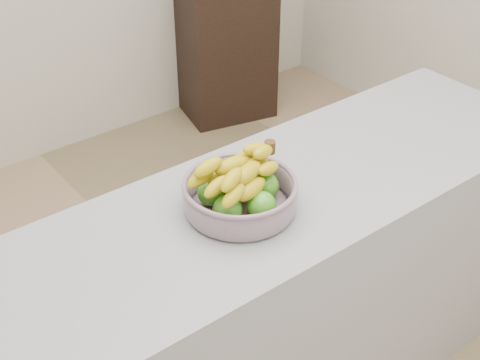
% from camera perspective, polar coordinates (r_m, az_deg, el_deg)
% --- Properties ---
extents(counter, '(2.00, 0.60, 0.90)m').
position_cam_1_polar(counter, '(2.24, 3.26, -10.29)').
color(counter, '#9B9DA3').
rests_on(counter, ground).
extents(cabinet, '(0.60, 0.52, 0.93)m').
position_cam_1_polar(cabinet, '(4.08, -1.26, 11.75)').
color(cabinet, black).
rests_on(cabinet, ground).
extents(fruit_bowl, '(0.32, 0.32, 0.17)m').
position_cam_1_polar(fruit_bowl, '(1.84, -0.01, -1.10)').
color(fruit_bowl, '#94A3B2').
rests_on(fruit_bowl, counter).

